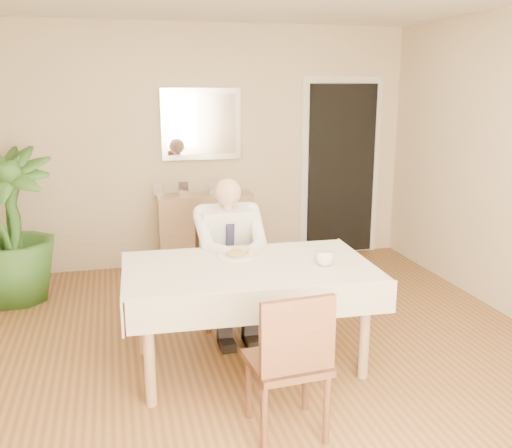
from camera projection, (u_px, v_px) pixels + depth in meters
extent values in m
plane|color=brown|center=(268.00, 361.00, 4.16)|extent=(5.00, 5.00, 0.00)
cube|color=beige|center=(208.00, 147.00, 6.20)|extent=(4.50, 0.02, 2.60)
cube|color=white|center=(340.00, 170.00, 6.63)|extent=(0.96, 0.03, 2.10)
cube|color=black|center=(341.00, 170.00, 6.60)|extent=(0.80, 0.05, 1.95)
cube|color=silver|center=(201.00, 124.00, 6.10)|extent=(0.86, 0.03, 0.76)
cube|color=white|center=(202.00, 124.00, 6.09)|extent=(0.74, 0.02, 0.64)
cube|color=#9E7A5A|center=(248.00, 270.00, 3.94)|extent=(1.63, 0.96, 0.04)
cube|color=beige|center=(248.00, 266.00, 3.94)|extent=(1.74, 1.06, 0.01)
cube|color=beige|center=(267.00, 307.00, 3.49)|extent=(1.70, 0.08, 0.22)
cube|color=beige|center=(233.00, 260.00, 4.43)|extent=(1.70, 0.08, 0.22)
cube|color=beige|center=(123.00, 291.00, 3.76)|extent=(0.05, 1.00, 0.22)
cube|color=beige|center=(361.00, 271.00, 4.16)|extent=(0.05, 1.00, 0.22)
cylinder|color=#9E7A5A|center=(149.00, 354.00, 3.51)|extent=(0.07, 0.07, 0.70)
cylinder|color=#9E7A5A|center=(365.00, 330.00, 3.85)|extent=(0.07, 0.07, 0.70)
cylinder|color=#9E7A5A|center=(142.00, 309.00, 4.21)|extent=(0.07, 0.07, 0.70)
cylinder|color=#9E7A5A|center=(325.00, 292.00, 4.55)|extent=(0.07, 0.07, 0.70)
cube|color=#462516|center=(226.00, 270.00, 4.76)|extent=(0.46, 0.46, 0.04)
cube|color=#462516|center=(221.00, 234.00, 4.89)|extent=(0.45, 0.05, 0.45)
cylinder|color=#462516|center=(208.00, 307.00, 4.59)|extent=(0.04, 0.04, 0.44)
cylinder|color=#462516|center=(254.00, 303.00, 4.68)|extent=(0.04, 0.04, 0.44)
cylinder|color=#462516|center=(201.00, 291.00, 4.95)|extent=(0.04, 0.04, 0.44)
cylinder|color=#462516|center=(243.00, 287.00, 5.04)|extent=(0.04, 0.04, 0.44)
cube|color=#462516|center=(287.00, 363.00, 3.24)|extent=(0.45, 0.45, 0.04)
cube|color=#462516|center=(298.00, 336.00, 3.00)|extent=(0.42, 0.07, 0.42)
cylinder|color=#462516|center=(264.00, 420.00, 3.08)|extent=(0.04, 0.04, 0.41)
cylinder|color=#462516|center=(327.00, 411.00, 3.16)|extent=(0.04, 0.04, 0.41)
cylinder|color=#462516|center=(249.00, 387.00, 3.42)|extent=(0.04, 0.04, 0.41)
cylinder|color=#462516|center=(305.00, 379.00, 3.50)|extent=(0.04, 0.04, 0.41)
cube|color=white|center=(227.00, 237.00, 4.65)|extent=(0.42, 0.31, 0.55)
cube|color=black|center=(230.00, 245.00, 4.54)|extent=(0.07, 0.08, 0.36)
cylinder|color=tan|center=(227.00, 204.00, 4.54)|extent=(0.09, 0.09, 0.08)
sphere|color=tan|center=(228.00, 192.00, 4.49)|extent=(0.21, 0.21, 0.21)
cube|color=black|center=(220.00, 273.00, 4.50)|extent=(0.13, 0.42, 0.13)
cube|color=black|center=(244.00, 271.00, 4.54)|extent=(0.13, 0.42, 0.13)
cube|color=black|center=(225.00, 316.00, 4.40)|extent=(0.11, 0.12, 0.45)
cube|color=black|center=(250.00, 314.00, 4.44)|extent=(0.11, 0.12, 0.45)
cube|color=black|center=(226.00, 342.00, 4.38)|extent=(0.11, 0.26, 0.07)
cube|color=black|center=(252.00, 340.00, 4.43)|extent=(0.11, 0.26, 0.07)
cylinder|color=white|center=(235.00, 256.00, 4.11)|extent=(0.26, 0.26, 0.02)
ellipsoid|color=olive|center=(235.00, 253.00, 4.10)|extent=(0.14, 0.14, 0.06)
cylinder|color=silver|center=(243.00, 256.00, 4.06)|extent=(0.01, 0.13, 0.01)
cylinder|color=silver|center=(232.00, 257.00, 4.04)|extent=(0.01, 0.13, 0.01)
imported|color=white|center=(325.00, 258.00, 3.93)|extent=(0.14, 0.14, 0.10)
cube|color=#9E7A5A|center=(206.00, 231.00, 6.23)|extent=(1.03, 0.38, 0.81)
cube|color=silver|center=(158.00, 190.00, 6.03)|extent=(0.10, 0.02, 0.14)
cube|color=silver|center=(184.00, 188.00, 6.12)|extent=(0.10, 0.02, 0.14)
cube|color=silver|center=(214.00, 187.00, 6.16)|extent=(0.10, 0.02, 0.14)
imported|color=#274D1A|center=(10.00, 227.00, 5.18)|extent=(0.95, 0.95, 1.42)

